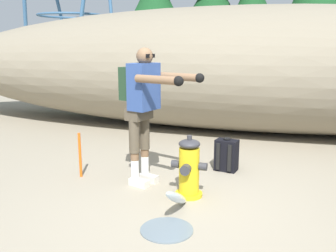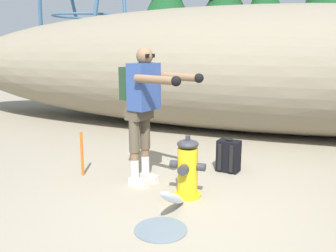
{
  "view_description": "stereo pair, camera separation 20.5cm",
  "coord_description": "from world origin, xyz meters",
  "px_view_note": "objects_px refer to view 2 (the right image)",
  "views": [
    {
      "loc": [
        0.92,
        -3.61,
        1.73
      ],
      "look_at": [
        -0.4,
        0.62,
        0.75
      ],
      "focal_mm": 39.5,
      "sensor_mm": 36.0,
      "label": 1
    },
    {
      "loc": [
        1.11,
        -3.55,
        1.73
      ],
      "look_at": [
        -0.4,
        0.62,
        0.75
      ],
      "focal_mm": 39.5,
      "sensor_mm": 36.0,
      "label": 2
    }
  ],
  "objects_px": {
    "fire_hydrant": "(187,169)",
    "utility_worker": "(144,100)",
    "spare_backpack": "(229,156)",
    "survey_stake": "(82,154)"
  },
  "relations": [
    {
      "from": "utility_worker",
      "to": "spare_backpack",
      "type": "xyz_separation_m",
      "value": [
        0.91,
        0.84,
        -0.86
      ]
    },
    {
      "from": "fire_hydrant",
      "to": "survey_stake",
      "type": "height_order",
      "value": "fire_hydrant"
    },
    {
      "from": "utility_worker",
      "to": "fire_hydrant",
      "type": "bearing_deg",
      "value": -0.36
    },
    {
      "from": "spare_backpack",
      "to": "utility_worker",
      "type": "bearing_deg",
      "value": 143.04
    },
    {
      "from": "utility_worker",
      "to": "spare_backpack",
      "type": "distance_m",
      "value": 1.51
    },
    {
      "from": "fire_hydrant",
      "to": "utility_worker",
      "type": "xyz_separation_m",
      "value": [
        -0.63,
        0.2,
        0.75
      ]
    },
    {
      "from": "fire_hydrant",
      "to": "survey_stake",
      "type": "bearing_deg",
      "value": 172.56
    },
    {
      "from": "fire_hydrant",
      "to": "spare_backpack",
      "type": "bearing_deg",
      "value": 74.79
    },
    {
      "from": "fire_hydrant",
      "to": "utility_worker",
      "type": "bearing_deg",
      "value": 162.11
    },
    {
      "from": "fire_hydrant",
      "to": "utility_worker",
      "type": "relative_size",
      "value": 0.43
    }
  ]
}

